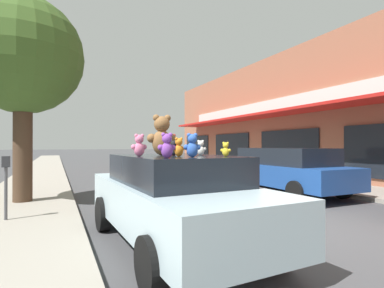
# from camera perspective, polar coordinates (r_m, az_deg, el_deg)

# --- Properties ---
(ground_plane) EXTENTS (260.00, 260.00, 0.00)m
(ground_plane) POSITION_cam_1_polar(r_m,az_deg,el_deg) (6.50, 19.04, -14.61)
(ground_plane) COLOR #424244
(plush_art_car) EXTENTS (2.08, 4.43, 1.45)m
(plush_art_car) POSITION_cam_1_polar(r_m,az_deg,el_deg) (4.93, -3.53, -10.04)
(plush_art_car) COLOR #ADC6D1
(plush_art_car) RESTS_ON ground_plane
(teddy_bear_giant) EXTENTS (0.51, 0.33, 0.68)m
(teddy_bear_giant) POSITION_cam_1_polar(r_m,az_deg,el_deg) (5.03, -5.77, 1.59)
(teddy_bear_giant) COLOR olive
(teddy_bear_giant) RESTS_ON plush_art_car
(teddy_bear_orange) EXTENTS (0.21, 0.13, 0.28)m
(teddy_bear_orange) POSITION_cam_1_polar(r_m,az_deg,el_deg) (4.41, -2.53, -0.63)
(teddy_bear_orange) COLOR orange
(teddy_bear_orange) RESTS_ON plush_art_car
(teddy_bear_white) EXTENTS (0.19, 0.14, 0.25)m
(teddy_bear_white) POSITION_cam_1_polar(r_m,az_deg,el_deg) (4.94, 1.66, -0.76)
(teddy_bear_white) COLOR white
(teddy_bear_white) RESTS_ON plush_art_car
(teddy_bear_red) EXTENTS (0.29, 0.19, 0.38)m
(teddy_bear_red) POSITION_cam_1_polar(r_m,az_deg,el_deg) (5.68, -3.89, -0.06)
(teddy_bear_red) COLOR red
(teddy_bear_red) RESTS_ON plush_art_car
(teddy_bear_blue) EXTENTS (0.25, 0.17, 0.33)m
(teddy_bear_blue) POSITION_cam_1_polar(r_m,az_deg,el_deg) (4.10, 0.04, -0.31)
(teddy_bear_blue) COLOR blue
(teddy_bear_blue) RESTS_ON plush_art_car
(teddy_bear_yellow) EXTENTS (0.16, 0.14, 0.22)m
(teddy_bear_yellow) POSITION_cam_1_polar(r_m,az_deg,el_deg) (4.44, 6.42, -1.04)
(teddy_bear_yellow) COLOR yellow
(teddy_bear_yellow) RESTS_ON plush_art_car
(teddy_bear_purple) EXTENTS (0.24, 0.16, 0.33)m
(teddy_bear_purple) POSITION_cam_1_polar(r_m,az_deg,el_deg) (3.85, -4.81, -0.35)
(teddy_bear_purple) COLOR purple
(teddy_bear_purple) RESTS_ON plush_art_car
(teddy_bear_pink) EXTENTS (0.25, 0.16, 0.34)m
(teddy_bear_pink) POSITION_cam_1_polar(r_m,az_deg,el_deg) (4.55, -10.03, -0.28)
(teddy_bear_pink) COLOR pink
(teddy_bear_pink) RESTS_ON plush_art_car
(teddy_bear_black) EXTENTS (0.16, 0.18, 0.25)m
(teddy_bear_black) POSITION_cam_1_polar(r_m,az_deg,el_deg) (4.87, -3.51, -0.77)
(teddy_bear_black) COLOR black
(teddy_bear_black) RESTS_ON plush_art_car
(parked_car_far_center) EXTENTS (2.05, 4.71, 1.52)m
(parked_car_far_center) POSITION_cam_1_polar(r_m,az_deg,el_deg) (10.53, 17.31, -4.53)
(parked_car_far_center) COLOR #1E4793
(parked_car_far_center) RESTS_ON ground_plane
(street_tree) EXTENTS (3.11, 3.11, 5.45)m
(street_tree) POSITION_cam_1_polar(r_m,az_deg,el_deg) (9.45, -29.50, 14.21)
(street_tree) COLOR #473323
(street_tree) RESTS_ON sidewalk_near
(parking_meter) EXTENTS (0.14, 0.10, 1.27)m
(parking_meter) POSITION_cam_1_polar(r_m,az_deg,el_deg) (7.07, -31.93, -5.71)
(parking_meter) COLOR #4C4C51
(parking_meter) RESTS_ON sidewalk_near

